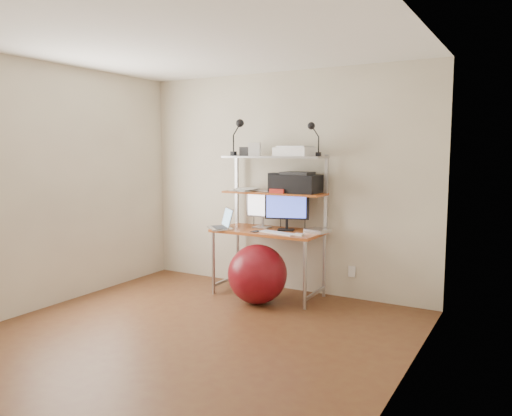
{
  "coord_description": "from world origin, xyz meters",
  "views": [
    {
      "loc": [
        2.56,
        -3.35,
        1.62
      ],
      "look_at": [
        0.01,
        1.15,
        1.01
      ],
      "focal_mm": 35.0,
      "sensor_mm": 36.0,
      "label": 1
    }
  ],
  "objects_px": {
    "exercise_ball": "(257,274)",
    "printer": "(297,183)",
    "monitor_silver": "(263,206)",
    "monitor_black": "(287,208)",
    "laptop": "(224,224)"
  },
  "relations": [
    {
      "from": "exercise_ball",
      "to": "printer",
      "type": "bearing_deg",
      "value": 64.1
    },
    {
      "from": "monitor_black",
      "to": "exercise_ball",
      "type": "bearing_deg",
      "value": -129.88
    },
    {
      "from": "monitor_black",
      "to": "printer",
      "type": "xyz_separation_m",
      "value": [
        0.08,
        0.09,
        0.28
      ]
    },
    {
      "from": "monitor_silver",
      "to": "exercise_ball",
      "type": "xyz_separation_m",
      "value": [
        0.17,
        -0.43,
        -0.67
      ]
    },
    {
      "from": "monitor_silver",
      "to": "printer",
      "type": "bearing_deg",
      "value": 6.09
    },
    {
      "from": "monitor_black",
      "to": "printer",
      "type": "bearing_deg",
      "value": 26.79
    },
    {
      "from": "monitor_silver",
      "to": "laptop",
      "type": "xyz_separation_m",
      "value": [
        -0.35,
        -0.28,
        -0.19
      ]
    },
    {
      "from": "exercise_ball",
      "to": "laptop",
      "type": "bearing_deg",
      "value": 164.01
    },
    {
      "from": "monitor_silver",
      "to": "printer",
      "type": "xyz_separation_m",
      "value": [
        0.4,
        0.05,
        0.28
      ]
    },
    {
      "from": "monitor_silver",
      "to": "printer",
      "type": "relative_size",
      "value": 0.94
    },
    {
      "from": "monitor_black",
      "to": "laptop",
      "type": "bearing_deg",
      "value": -179.27
    },
    {
      "from": "monitor_black",
      "to": "exercise_ball",
      "type": "xyz_separation_m",
      "value": [
        -0.15,
        -0.39,
        -0.67
      ]
    },
    {
      "from": "monitor_black",
      "to": "laptop",
      "type": "relative_size",
      "value": 1.14
    },
    {
      "from": "laptop",
      "to": "exercise_ball",
      "type": "relative_size",
      "value": 0.68
    },
    {
      "from": "monitor_silver",
      "to": "exercise_ball",
      "type": "height_order",
      "value": "monitor_silver"
    }
  ]
}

